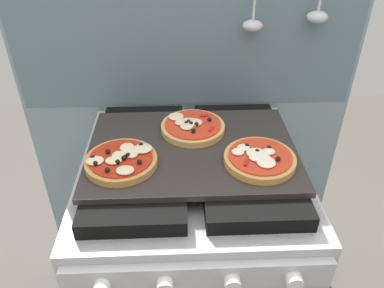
% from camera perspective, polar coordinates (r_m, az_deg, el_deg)
% --- Properties ---
extents(kitchen_backsplash, '(1.10, 0.09, 1.55)m').
position_cam_1_polar(kitchen_backsplash, '(1.34, -0.54, 3.16)').
color(kitchen_backsplash, '#7A939E').
rests_on(kitchen_backsplash, ground_plane).
extents(stove, '(0.60, 0.64, 0.90)m').
position_cam_1_polar(stove, '(1.32, 0.00, -17.37)').
color(stove, '#B7BABF').
rests_on(stove, ground_plane).
extents(baking_tray, '(0.54, 0.38, 0.02)m').
position_cam_1_polar(baking_tray, '(1.00, 0.00, -0.85)').
color(baking_tray, '#2D2826').
rests_on(baking_tray, stove).
extents(pizza_left, '(0.18, 0.18, 0.03)m').
position_cam_1_polar(pizza_left, '(0.94, -10.52, -2.38)').
color(pizza_left, '#C18947').
rests_on(pizza_left, baking_tray).
extents(pizza_right, '(0.18, 0.18, 0.03)m').
position_cam_1_polar(pizza_right, '(0.95, 10.06, -2.14)').
color(pizza_right, tan).
rests_on(pizza_right, baking_tray).
extents(pizza_center, '(0.18, 0.18, 0.03)m').
position_cam_1_polar(pizza_center, '(1.05, 0.01, 2.66)').
color(pizza_center, tan).
rests_on(pizza_center, baking_tray).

